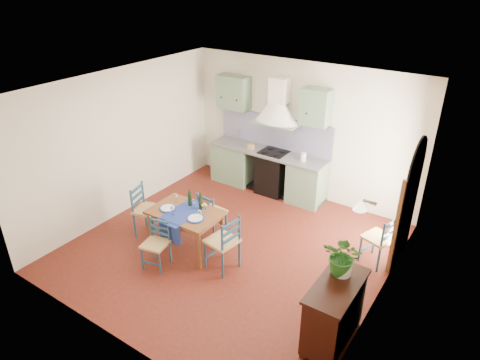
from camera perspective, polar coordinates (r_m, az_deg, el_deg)
name	(u,v)px	position (r m, az deg, el deg)	size (l,w,h in m)	color
floor	(231,247)	(7.55, -1.16, -8.98)	(5.00, 5.00, 0.00)	#4A170F
back_wall	(276,145)	(8.97, 4.76, 4.68)	(5.00, 0.96, 2.80)	beige
right_wall	(392,217)	(6.19, 19.63, -4.70)	(0.26, 5.00, 2.80)	beige
left_wall	(123,143)	(8.40, -15.39, 4.79)	(0.04, 5.00, 2.80)	beige
ceiling	(230,89)	(6.34, -1.39, 12.09)	(5.00, 5.00, 0.01)	white
dining_table	(185,216)	(7.21, -7.28, -4.78)	(1.19, 0.90, 1.07)	brown
chair_near	(156,243)	(7.04, -11.10, -8.31)	(0.45, 0.45, 0.81)	navy
chair_far	(211,213)	(7.64, -3.86, -4.46)	(0.43, 0.43, 0.88)	navy
chair_left	(146,210)	(7.84, -12.37, -3.90)	(0.54, 0.54, 0.95)	navy
chair_right	(224,242)	(6.81, -2.19, -8.28)	(0.51, 0.51, 0.97)	navy
chair_spare	(380,239)	(7.28, 18.17, -7.50)	(0.54, 0.54, 0.91)	navy
sideboard	(334,311)	(5.75, 12.39, -16.69)	(0.50, 1.05, 0.94)	black
potted_plant	(344,256)	(5.49, 13.64, -9.86)	(0.48, 0.41, 0.53)	#205A1B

